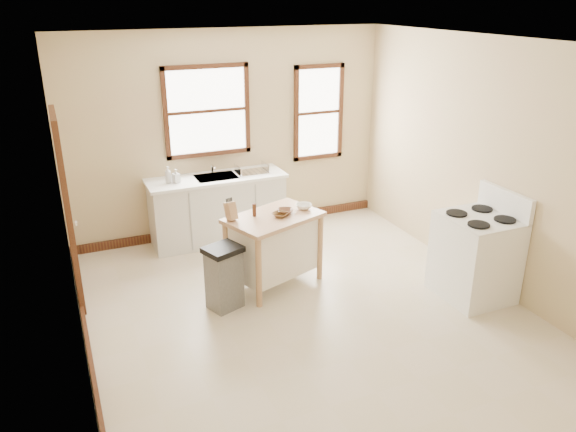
# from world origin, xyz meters

# --- Properties ---
(floor) EXTENTS (5.00, 5.00, 0.00)m
(floor) POSITION_xyz_m (0.00, 0.00, 0.00)
(floor) COLOR beige
(floor) RESTS_ON ground
(ceiling) EXTENTS (5.00, 5.00, 0.00)m
(ceiling) POSITION_xyz_m (0.00, 0.00, 2.80)
(ceiling) COLOR white
(ceiling) RESTS_ON ground
(wall_back) EXTENTS (4.50, 0.04, 2.80)m
(wall_back) POSITION_xyz_m (0.00, 2.50, 1.40)
(wall_back) COLOR #C8B983
(wall_back) RESTS_ON ground
(wall_left) EXTENTS (0.04, 5.00, 2.80)m
(wall_left) POSITION_xyz_m (-2.25, 0.00, 1.40)
(wall_left) COLOR #C8B983
(wall_left) RESTS_ON ground
(wall_right) EXTENTS (0.04, 5.00, 2.80)m
(wall_right) POSITION_xyz_m (2.25, 0.00, 1.40)
(wall_right) COLOR #C8B983
(wall_right) RESTS_ON ground
(window_main) EXTENTS (1.17, 0.06, 1.22)m
(window_main) POSITION_xyz_m (-0.30, 2.48, 1.75)
(window_main) COLOR #36160E
(window_main) RESTS_ON wall_back
(window_side) EXTENTS (0.77, 0.06, 1.37)m
(window_side) POSITION_xyz_m (1.35, 2.48, 1.60)
(window_side) COLOR #36160E
(window_side) RESTS_ON wall_back
(door_left) EXTENTS (0.06, 0.90, 2.10)m
(door_left) POSITION_xyz_m (-2.21, 1.30, 1.05)
(door_left) COLOR #36160E
(door_left) RESTS_ON ground
(baseboard_back) EXTENTS (4.50, 0.04, 0.12)m
(baseboard_back) POSITION_xyz_m (0.00, 2.47, 0.06)
(baseboard_back) COLOR #36160E
(baseboard_back) RESTS_ON ground
(baseboard_left) EXTENTS (0.04, 5.00, 0.12)m
(baseboard_left) POSITION_xyz_m (-2.22, 0.00, 0.06)
(baseboard_left) COLOR #36160E
(baseboard_left) RESTS_ON ground
(sink_counter) EXTENTS (1.86, 0.62, 0.92)m
(sink_counter) POSITION_xyz_m (-0.30, 2.20, 0.46)
(sink_counter) COLOR silver
(sink_counter) RESTS_ON ground
(faucet) EXTENTS (0.03, 0.03, 0.22)m
(faucet) POSITION_xyz_m (-0.30, 2.38, 1.03)
(faucet) COLOR silver
(faucet) RESTS_ON sink_counter
(soap_bottle_a) EXTENTS (0.11, 0.11, 0.22)m
(soap_bottle_a) POSITION_xyz_m (-0.94, 2.19, 1.03)
(soap_bottle_a) COLOR #B2B2B2
(soap_bottle_a) RESTS_ON sink_counter
(soap_bottle_b) EXTENTS (0.10, 0.11, 0.18)m
(soap_bottle_b) POSITION_xyz_m (-0.85, 2.16, 1.01)
(soap_bottle_b) COLOR #B2B2B2
(soap_bottle_b) RESTS_ON sink_counter
(dish_rack) EXTENTS (0.49, 0.42, 0.11)m
(dish_rack) POSITION_xyz_m (0.20, 2.17, 0.97)
(dish_rack) COLOR silver
(dish_rack) RESTS_ON sink_counter
(kitchen_island) EXTENTS (1.22, 0.99, 0.86)m
(kitchen_island) POSITION_xyz_m (-0.06, 0.72, 0.43)
(kitchen_island) COLOR tan
(kitchen_island) RESTS_ON ground
(knife_block) EXTENTS (0.13, 0.13, 0.20)m
(knife_block) POSITION_xyz_m (-0.55, 0.78, 0.96)
(knife_block) COLOR tan
(knife_block) RESTS_ON kitchen_island
(pepper_grinder) EXTENTS (0.05, 0.05, 0.15)m
(pepper_grinder) POSITION_xyz_m (-0.27, 0.79, 0.94)
(pepper_grinder) COLOR #412111
(pepper_grinder) RESTS_ON kitchen_island
(bowl_a) EXTENTS (0.24, 0.24, 0.04)m
(bowl_a) POSITION_xyz_m (-0.00, 0.67, 0.88)
(bowl_a) COLOR brown
(bowl_a) RESTS_ON kitchen_island
(bowl_b) EXTENTS (0.23, 0.23, 0.04)m
(bowl_b) POSITION_xyz_m (0.09, 0.74, 0.88)
(bowl_b) COLOR brown
(bowl_b) RESTS_ON kitchen_island
(bowl_c) EXTENTS (0.22, 0.22, 0.06)m
(bowl_c) POSITION_xyz_m (0.34, 0.78, 0.89)
(bowl_c) COLOR white
(bowl_c) RESTS_ON kitchen_island
(trash_bin) EXTENTS (0.46, 0.42, 0.72)m
(trash_bin) POSITION_xyz_m (-0.76, 0.42, 0.36)
(trash_bin) COLOR slate
(trash_bin) RESTS_ON ground
(gas_stove) EXTENTS (0.77, 0.78, 1.22)m
(gas_stove) POSITION_xyz_m (1.89, -0.43, 0.61)
(gas_stove) COLOR white
(gas_stove) RESTS_ON ground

